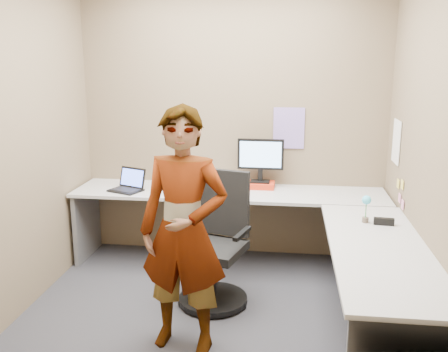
# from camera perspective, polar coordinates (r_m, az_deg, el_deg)

# --- Properties ---
(ground) EXTENTS (3.00, 3.00, 0.00)m
(ground) POSITION_cam_1_polar(r_m,az_deg,el_deg) (4.12, -1.15, -15.15)
(ground) COLOR #2A2A30
(ground) RESTS_ON ground
(wall_back) EXTENTS (3.00, 0.00, 3.00)m
(wall_back) POSITION_cam_1_polar(r_m,az_deg,el_deg) (4.95, 1.02, 6.20)
(wall_back) COLOR brown
(wall_back) RESTS_ON ground
(wall_right) EXTENTS (0.00, 2.70, 2.70)m
(wall_right) POSITION_cam_1_polar(r_m,az_deg,el_deg) (3.76, 22.04, 2.92)
(wall_right) COLOR brown
(wall_right) RESTS_ON ground
(wall_left) EXTENTS (0.00, 2.70, 2.70)m
(wall_left) POSITION_cam_1_polar(r_m,az_deg,el_deg) (4.17, -22.13, 3.86)
(wall_left) COLOR brown
(wall_left) RESTS_ON ground
(desk) EXTENTS (2.98, 2.58, 0.73)m
(desk) POSITION_cam_1_polar(r_m,az_deg,el_deg) (4.20, 5.54, -5.86)
(desk) COLOR #BBBBBB
(desk) RESTS_ON ground
(paper_ream) EXTENTS (0.28, 0.21, 0.06)m
(paper_ream) POSITION_cam_1_polar(r_m,az_deg,el_deg) (4.88, 4.13, -1.03)
(paper_ream) COLOR red
(paper_ream) RESTS_ON desk
(monitor) EXTENTS (0.45, 0.13, 0.42)m
(monitor) POSITION_cam_1_polar(r_m,az_deg,el_deg) (4.83, 4.20, 2.21)
(monitor) COLOR black
(monitor) RESTS_ON paper_ream
(laptop) EXTENTS (0.36, 0.34, 0.21)m
(laptop) POSITION_cam_1_polar(r_m,az_deg,el_deg) (4.85, -10.85, -1.00)
(laptop) COLOR black
(laptop) RESTS_ON desk
(trackball_mouse) EXTENTS (0.12, 0.08, 0.07)m
(trackball_mouse) POSITION_cam_1_polar(r_m,az_deg,el_deg) (4.86, -5.62, -1.15)
(trackball_mouse) COLOR #B7B7BC
(trackball_mouse) RESTS_ON desk
(origami) EXTENTS (0.10, 0.10, 0.06)m
(origami) POSITION_cam_1_polar(r_m,az_deg,el_deg) (4.59, -0.01, -1.90)
(origami) COLOR white
(origami) RESTS_ON desk
(stapler) EXTENTS (0.15, 0.05, 0.05)m
(stapler) POSITION_cam_1_polar(r_m,az_deg,el_deg) (3.99, 17.81, -4.97)
(stapler) COLOR black
(stapler) RESTS_ON desk
(flower) EXTENTS (0.07, 0.07, 0.22)m
(flower) POSITION_cam_1_polar(r_m,az_deg,el_deg) (3.97, 15.95, -3.16)
(flower) COLOR brown
(flower) RESTS_ON desk
(calendar_purple) EXTENTS (0.30, 0.01, 0.40)m
(calendar_purple) POSITION_cam_1_polar(r_m,az_deg,el_deg) (4.91, 7.42, 5.45)
(calendar_purple) COLOR #846BB7
(calendar_purple) RESTS_ON wall_back
(calendar_white) EXTENTS (0.01, 0.28, 0.38)m
(calendar_white) POSITION_cam_1_polar(r_m,az_deg,el_deg) (4.64, 19.10, 3.72)
(calendar_white) COLOR white
(calendar_white) RESTS_ON wall_right
(sticky_note_a) EXTENTS (0.01, 0.07, 0.07)m
(sticky_note_a) POSITION_cam_1_polar(r_m,az_deg,el_deg) (4.36, 19.70, -0.94)
(sticky_note_a) COLOR #F2E059
(sticky_note_a) RESTS_ON wall_right
(sticky_note_b) EXTENTS (0.01, 0.07, 0.07)m
(sticky_note_b) POSITION_cam_1_polar(r_m,az_deg,el_deg) (4.44, 19.43, -2.41)
(sticky_note_b) COLOR pink
(sticky_note_b) RESTS_ON wall_right
(sticky_note_c) EXTENTS (0.01, 0.07, 0.07)m
(sticky_note_c) POSITION_cam_1_polar(r_m,az_deg,el_deg) (4.33, 19.73, -3.09)
(sticky_note_c) COLOR pink
(sticky_note_c) RESTS_ON wall_right
(sticky_note_d) EXTENTS (0.01, 0.07, 0.07)m
(sticky_note_d) POSITION_cam_1_polar(r_m,az_deg,el_deg) (4.51, 19.28, -0.84)
(sticky_note_d) COLOR #F2E059
(sticky_note_d) RESTS_ON wall_right
(office_chair) EXTENTS (0.60, 0.58, 1.06)m
(office_chair) POSITION_cam_1_polar(r_m,az_deg,el_deg) (4.10, -0.92, -8.58)
(office_chair) COLOR black
(office_chair) RESTS_ON ground
(person) EXTENTS (0.66, 0.48, 1.68)m
(person) POSITION_cam_1_polar(r_m,az_deg,el_deg) (3.36, -4.63, -6.30)
(person) COLOR #999399
(person) RESTS_ON ground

